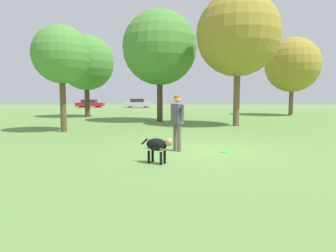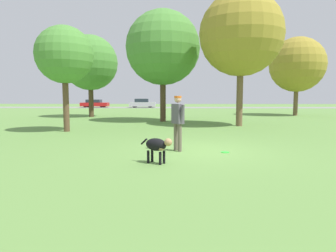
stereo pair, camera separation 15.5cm
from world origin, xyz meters
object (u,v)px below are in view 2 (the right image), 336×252
object	(u,v)px
tree_mid_center	(163,48)
tree_near_left	(64,55)
tree_far_left	(90,63)
tree_near_right	(241,34)
tree_far_right	(297,65)
frisbee	(225,152)
parked_car_red	(95,104)
parked_car_silver	(142,103)
person	(178,118)
dog	(158,145)

from	to	relation	value
tree_mid_center	tree_near_left	bearing A→B (deg)	-126.46
tree_far_left	tree_near_left	world-z (taller)	tree_far_left
tree_near_right	tree_far_right	world-z (taller)	tree_near_right
frisbee	parked_car_red	size ratio (longest dim) A/B	0.06
tree_mid_center	tree_near_left	distance (m)	7.82
tree_far_right	parked_car_silver	xyz separation A→B (m)	(-16.29, 19.23, -3.95)
person	tree_near_right	size ratio (longest dim) A/B	0.23
frisbee	tree_mid_center	size ratio (longest dim) A/B	0.04
dog	tree_far_right	world-z (taller)	tree_far_right
dog	parked_car_red	bearing A→B (deg)	137.89
tree_near_left	tree_near_right	bearing A→B (deg)	18.31
tree_far_right	parked_car_red	xyz separation A→B (m)	(-24.00, 19.69, -4.00)
person	dog	world-z (taller)	person
parked_car_red	tree_near_left	bearing A→B (deg)	-75.98
person	tree_far_left	world-z (taller)	tree_far_left
person	tree_far_right	distance (m)	21.61
tree_far_left	tree_near_left	bearing A→B (deg)	-80.59
tree_far_left	dog	bearing A→B (deg)	-69.13
tree_near_right	tree_far_right	xyz separation A→B (m)	(7.24, 9.97, -0.72)
frisbee	tree_far_left	xyz separation A→B (m)	(-8.81, 16.16, 4.57)
tree_mid_center	tree_near_right	bearing A→B (deg)	-33.82
frisbee	person	bearing A→B (deg)	170.85
tree_far_left	tree_far_right	world-z (taller)	tree_far_right
parked_car_red	tree_far_right	bearing A→B (deg)	-38.25
parked_car_silver	frisbee	bearing A→B (deg)	-80.27
frisbee	parked_car_red	world-z (taller)	parked_car_red
tree_near_right	tree_mid_center	size ratio (longest dim) A/B	1.02
person	tree_near_left	xyz separation A→B (m)	(-5.55, 5.24, 2.70)
tree_near_left	frisbee	bearing A→B (deg)	-37.92
tree_far_left	parked_car_silver	bearing A→B (deg)	84.77
frisbee	tree_far_left	world-z (taller)	tree_far_left
dog	tree_far_right	size ratio (longest dim) A/B	0.13
tree_far_left	tree_far_right	bearing A→B (deg)	7.35
dog	frisbee	size ratio (longest dim) A/B	3.32
tree_near_right	tree_mid_center	distance (m)	5.64
tree_near_right	tree_far_left	bearing A→B (deg)	145.37
frisbee	tree_mid_center	distance (m)	12.97
tree_far_left	tree_far_right	distance (m)	18.42
tree_mid_center	parked_car_silver	size ratio (longest dim) A/B	1.89
parked_car_red	parked_car_silver	world-z (taller)	parked_car_silver
person	tree_far_right	size ratio (longest dim) A/B	0.25
person	tree_mid_center	distance (m)	12.16
person	tree_near_right	xyz separation A→B (m)	(3.71, 8.31, 4.27)
tree_near_left	parked_car_red	world-z (taller)	tree_near_left
tree_near_right	dog	bearing A→B (deg)	-112.73
frisbee	tree_mid_center	world-z (taller)	tree_mid_center
parked_car_silver	person	bearing A→B (deg)	-82.42
tree_near_left	parked_car_silver	distance (m)	32.42
tree_far_left	parked_car_silver	xyz separation A→B (m)	(1.98, 21.59, -3.91)
tree_far_left	tree_near_right	world-z (taller)	tree_near_right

